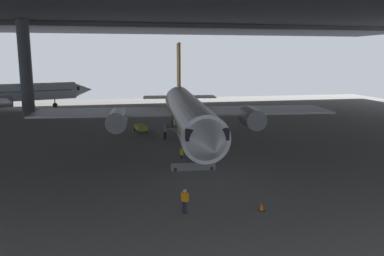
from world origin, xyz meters
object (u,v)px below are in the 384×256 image
at_px(crew_worker_by_stairs, 181,154).
at_px(airplane_distant, 5,93).
at_px(crew_worker_near_nose, 185,200).
at_px(baggage_tug, 141,128).
at_px(airplane_main, 187,113).
at_px(traffic_cone_orange, 261,206).
at_px(boarding_stairs, 192,160).

distance_m(crew_worker_by_stairs, airplane_distant, 49.42).
xyz_separation_m(crew_worker_near_nose, baggage_tug, (-0.82, 28.01, -0.39)).
distance_m(airplane_main, traffic_cone_orange, 20.87).
xyz_separation_m(boarding_stairs, traffic_cone_orange, (2.47, -10.29, -0.44)).
height_order(crew_worker_near_nose, crew_worker_by_stairs, crew_worker_near_nose).
bearing_deg(airplane_main, airplane_distant, 129.63).
distance_m(airplane_distant, baggage_tug, 34.72).
relative_size(airplane_distant, traffic_cone_orange, 51.91).
bearing_deg(boarding_stairs, crew_worker_near_nose, -103.89).
height_order(airplane_main, crew_worker_near_nose, airplane_main).
bearing_deg(crew_worker_by_stairs, airplane_main, 75.59).
relative_size(boarding_stairs, crew_worker_by_stairs, 3.02).
height_order(crew_worker_by_stairs, baggage_tug, crew_worker_by_stairs).
relative_size(crew_worker_near_nose, airplane_distant, 0.05).
height_order(airplane_distant, baggage_tug, airplane_distant).
xyz_separation_m(boarding_stairs, baggage_tug, (-3.25, 18.20, -0.21)).
relative_size(crew_worker_near_nose, baggage_tug, 0.67).
height_order(airplane_main, airplane_distant, airplane_main).
bearing_deg(airplane_distant, baggage_tug, -48.16).
bearing_deg(traffic_cone_orange, airplane_main, 92.52).
distance_m(boarding_stairs, crew_worker_near_nose, 10.11).
relative_size(airplane_main, crew_worker_by_stairs, 24.15).
xyz_separation_m(traffic_cone_orange, baggage_tug, (-5.72, 28.49, 0.23)).
relative_size(boarding_stairs, airplane_distant, 0.15).
bearing_deg(airplane_distant, crew_worker_near_nose, -66.04).
height_order(airplane_distant, traffic_cone_orange, airplane_distant).
xyz_separation_m(airplane_distant, traffic_cone_orange, (28.80, -54.28, -2.93)).
distance_m(boarding_stairs, crew_worker_by_stairs, 1.97).
bearing_deg(crew_worker_near_nose, baggage_tug, 91.68).
relative_size(crew_worker_near_nose, crew_worker_by_stairs, 1.04).
xyz_separation_m(boarding_stairs, crew_worker_near_nose, (-2.43, -9.81, 0.19)).
height_order(airplane_main, traffic_cone_orange, airplane_main).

